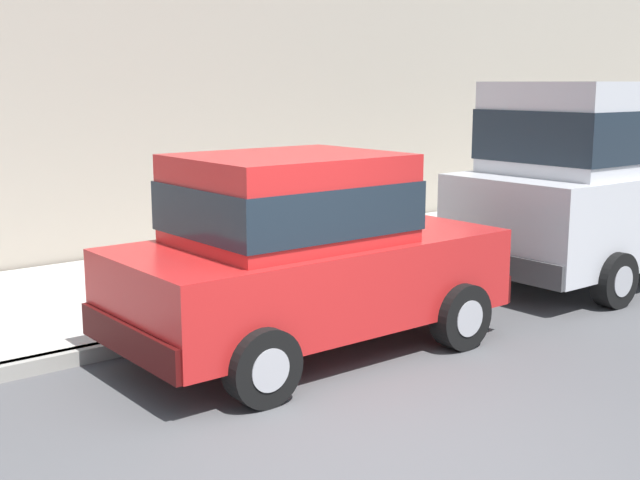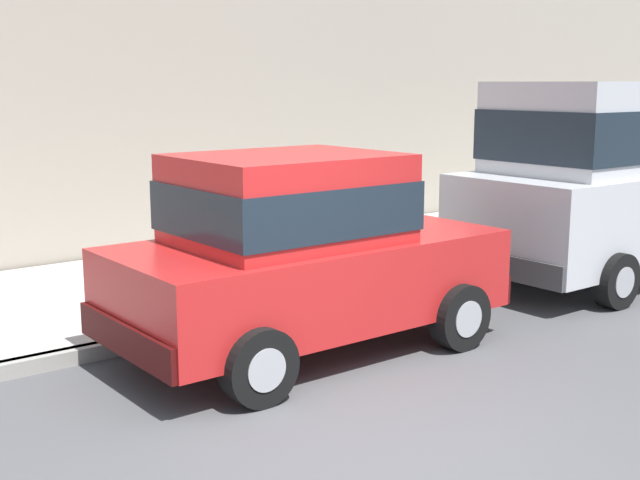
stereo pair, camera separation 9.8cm
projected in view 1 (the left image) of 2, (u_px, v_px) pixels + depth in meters
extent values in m
plane|color=#4C4C4F|center=(397.00, 458.00, 5.64)|extent=(80.00, 80.00, 0.00)
cube|color=gray|center=(170.00, 337.00, 8.08)|extent=(0.16, 64.00, 0.14)
cube|color=#B7B5AD|center=(94.00, 300.00, 9.46)|extent=(3.60, 64.00, 0.14)
cube|color=red|center=(311.00, 278.00, 7.78)|extent=(1.72, 3.70, 0.76)
cube|color=red|center=(289.00, 198.00, 7.48)|extent=(1.52, 1.90, 0.80)
cube|color=#19232D|center=(289.00, 205.00, 7.49)|extent=(1.55, 1.94, 0.44)
cube|color=#400A0A|center=(442.00, 276.00, 8.93)|extent=(1.69, 0.20, 0.28)
cube|color=#400A0A|center=(136.00, 339.00, 6.73)|extent=(1.69, 0.20, 0.28)
cylinder|color=black|center=(345.00, 283.00, 9.21)|extent=(0.22, 0.64, 0.64)
cylinder|color=#9E9EA3|center=(345.00, 283.00, 9.21)|extent=(0.24, 0.35, 0.35)
cylinder|color=black|center=(461.00, 316.00, 7.89)|extent=(0.22, 0.64, 0.64)
cylinder|color=#9E9EA3|center=(461.00, 316.00, 7.89)|extent=(0.24, 0.35, 0.35)
cylinder|color=black|center=(159.00, 319.00, 7.81)|extent=(0.22, 0.64, 0.64)
cylinder|color=#9E9EA3|center=(159.00, 319.00, 7.81)|extent=(0.24, 0.35, 0.35)
cylinder|color=black|center=(262.00, 367.00, 6.49)|extent=(0.22, 0.64, 0.64)
cylinder|color=#9E9EA3|center=(262.00, 367.00, 6.49)|extent=(0.24, 0.35, 0.35)
cube|color=#EAEACC|center=(410.00, 236.00, 9.29)|extent=(0.28, 0.08, 0.14)
cube|color=#EAEACC|center=(484.00, 251.00, 8.47)|extent=(0.28, 0.08, 0.14)
cube|color=#BCBCC1|center=(617.00, 209.00, 10.88)|extent=(1.94, 4.82, 1.10)
cube|color=#BCBCC1|center=(623.00, 125.00, 10.67)|extent=(1.70, 3.81, 1.10)
cube|color=#19232D|center=(623.00, 131.00, 10.69)|extent=(1.74, 3.85, 0.61)
cube|color=#424243|center=(499.00, 264.00, 9.53)|extent=(1.86, 0.22, 0.28)
cylinder|color=black|center=(615.00, 228.00, 12.62)|extent=(0.23, 0.64, 0.64)
cylinder|color=#9E9EA3|center=(615.00, 228.00, 12.62)|extent=(0.24, 0.35, 0.35)
cylinder|color=black|center=(485.00, 253.00, 10.81)|extent=(0.23, 0.64, 0.64)
cylinder|color=#9E9EA3|center=(485.00, 253.00, 10.81)|extent=(0.24, 0.35, 0.35)
cylinder|color=black|center=(614.00, 280.00, 9.34)|extent=(0.23, 0.64, 0.64)
cylinder|color=#9E9EA3|center=(614.00, 280.00, 9.34)|extent=(0.24, 0.35, 0.35)
ellipsoid|color=black|center=(330.00, 248.00, 10.63)|extent=(0.47, 0.43, 0.20)
cylinder|color=black|center=(319.00, 263.00, 10.64)|extent=(0.05, 0.05, 0.18)
cylinder|color=black|center=(321.00, 261.00, 10.75)|extent=(0.05, 0.05, 0.18)
cylinder|color=black|center=(340.00, 264.00, 10.58)|extent=(0.05, 0.05, 0.18)
cylinder|color=black|center=(342.00, 262.00, 10.70)|extent=(0.05, 0.05, 0.18)
sphere|color=black|center=(308.00, 240.00, 10.67)|extent=(0.17, 0.17, 0.17)
ellipsoid|color=black|center=(302.00, 241.00, 10.69)|extent=(0.13, 0.12, 0.06)
cone|color=black|center=(308.00, 234.00, 10.61)|extent=(0.06, 0.06, 0.07)
cone|color=black|center=(310.00, 233.00, 10.70)|extent=(0.06, 0.06, 0.07)
cylinder|color=black|center=(350.00, 244.00, 10.57)|extent=(0.11, 0.10, 0.13)
cylinder|color=red|center=(527.00, 244.00, 12.15)|extent=(0.24, 0.24, 0.06)
cylinder|color=red|center=(528.00, 224.00, 12.10)|extent=(0.17, 0.17, 0.55)
sphere|color=red|center=(529.00, 203.00, 12.04)|extent=(0.15, 0.15, 0.15)
cylinder|color=red|center=(521.00, 221.00, 12.18)|extent=(0.10, 0.07, 0.07)
cylinder|color=red|center=(534.00, 223.00, 12.00)|extent=(0.10, 0.07, 0.07)
cube|color=#9E9384|center=(326.00, 77.00, 13.73)|extent=(0.50, 20.00, 5.18)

